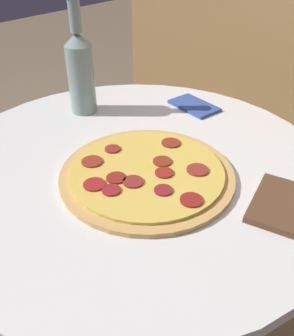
% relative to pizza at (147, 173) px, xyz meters
% --- Properties ---
extents(table, '(0.84, 0.84, 0.68)m').
position_rel_pizza_xyz_m(table, '(-0.06, 0.02, -0.15)').
color(table, silver).
rests_on(table, ground_plane).
extents(pizza, '(0.34, 0.34, 0.02)m').
position_rel_pizza_xyz_m(pizza, '(0.00, 0.00, 0.00)').
color(pizza, tan).
rests_on(pizza, table).
extents(beer_bottle, '(0.07, 0.07, 0.28)m').
position_rel_pizza_xyz_m(beer_bottle, '(-0.32, 0.10, 0.10)').
color(beer_bottle, gray).
rests_on(beer_bottle, table).
extents(napkin, '(0.14, 0.09, 0.01)m').
position_rel_pizza_xyz_m(napkin, '(-0.12, 0.32, -0.00)').
color(napkin, '#334C99').
rests_on(napkin, table).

